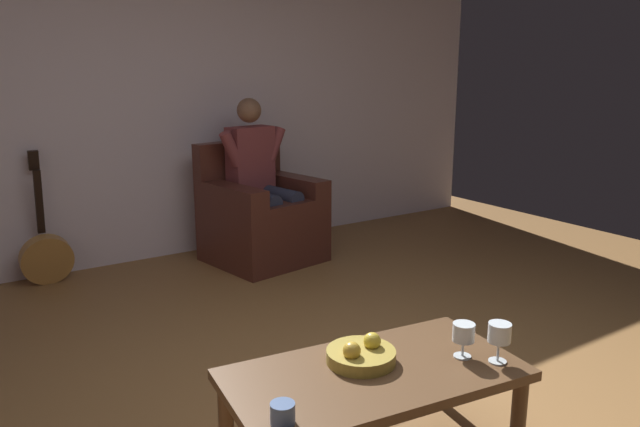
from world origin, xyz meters
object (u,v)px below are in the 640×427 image
object	(u,v)px
person_seated	(261,176)
candle_jar	(283,413)
wine_glass_near	(499,335)
fruit_bowl	(361,354)
armchair	(260,219)
coffee_table	(374,383)
guitar	(46,254)
wine_glass_far	(464,334)

from	to	relation	value
person_seated	candle_jar	size ratio (longest dim) A/B	15.78
person_seated	wine_glass_near	xyz separation A→B (m)	(0.45, 2.78, -0.17)
fruit_bowl	candle_jar	world-z (taller)	fruit_bowl
armchair	fruit_bowl	size ratio (longest dim) A/B	3.47
coffee_table	person_seated	bearing A→B (deg)	-109.24
person_seated	coffee_table	world-z (taller)	person_seated
guitar	candle_jar	world-z (taller)	guitar
coffee_table	wine_glass_far	size ratio (longest dim) A/B	8.44
fruit_bowl	candle_jar	size ratio (longest dim) A/B	3.32
armchair	fruit_bowl	distance (m)	2.66
armchair	guitar	world-z (taller)	guitar
coffee_table	fruit_bowl	size ratio (longest dim) A/B	4.40
fruit_bowl	wine_glass_far	bearing A→B (deg)	152.57
armchair	coffee_table	distance (m)	2.73
wine_glass_near	fruit_bowl	distance (m)	0.54
wine_glass_near	candle_jar	distance (m)	0.92
person_seated	coffee_table	xyz separation A→B (m)	(0.89, 2.56, -0.34)
armchair	candle_jar	bearing A→B (deg)	54.05
person_seated	fruit_bowl	bearing A→B (deg)	60.97
wine_glass_near	wine_glass_far	bearing A→B (deg)	-52.28
wine_glass_near	wine_glass_far	size ratio (longest dim) A/B	1.14
wine_glass_far	fruit_bowl	world-z (taller)	wine_glass_far
armchair	fruit_bowl	xyz separation A→B (m)	(0.89, 2.50, 0.10)
wine_glass_far	candle_jar	xyz separation A→B (m)	(0.83, 0.01, -0.06)
fruit_bowl	person_seated	bearing A→B (deg)	-109.85
person_seated	fruit_bowl	distance (m)	2.65
guitar	fruit_bowl	distance (m)	2.94
person_seated	fruit_bowl	world-z (taller)	person_seated
coffee_table	wine_glass_far	world-z (taller)	wine_glass_far
coffee_table	candle_jar	bearing A→B (deg)	13.63
coffee_table	armchair	bearing A→B (deg)	-109.05
person_seated	candle_jar	distance (m)	3.02
armchair	wine_glass_far	size ratio (longest dim) A/B	6.66
coffee_table	wine_glass_far	xyz separation A→B (m)	(-0.36, 0.11, 0.15)
person_seated	wine_glass_near	size ratio (longest dim) A/B	8.00
person_seated	wine_glass_near	distance (m)	2.82
fruit_bowl	candle_jar	xyz separation A→B (m)	(0.47, 0.19, 0.00)
person_seated	guitar	distance (m)	1.67
wine_glass_near	person_seated	bearing A→B (deg)	-99.24
fruit_bowl	candle_jar	bearing A→B (deg)	22.59
guitar	wine_glass_far	xyz separation A→B (m)	(-1.03, 3.05, 0.29)
wine_glass_near	fruit_bowl	size ratio (longest dim) A/B	0.59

